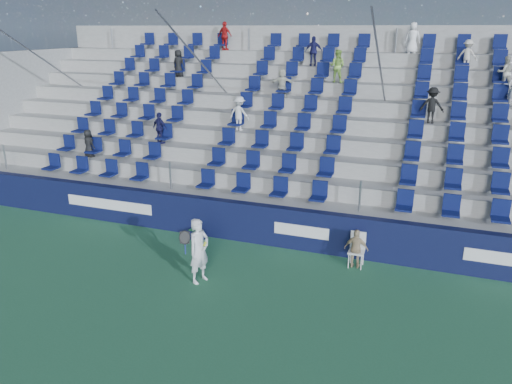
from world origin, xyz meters
TOP-DOWN VIEW (x-y plane):
  - ground at (0.00, 0.00)m, footprint 70.00×70.00m
  - sponsor_wall at (0.00, 3.15)m, footprint 24.00×0.32m
  - grandstand at (0.00, 8.24)m, footprint 24.00×8.17m
  - tennis_player at (-0.42, 0.38)m, footprint 0.69×0.71m
  - line_judge_chair at (3.15, 2.65)m, footprint 0.41×0.42m
  - line_judge at (3.15, 2.50)m, footprint 0.63×0.26m
  - ball_bin at (-1.72, 2.75)m, footprint 0.55×0.42m

SIDE VIEW (x-z plane):
  - ground at x=0.00m, z-range 0.00..0.00m
  - ball_bin at x=-1.72m, z-range 0.01..0.29m
  - line_judge_chair at x=3.15m, z-range 0.07..1.01m
  - line_judge at x=3.15m, z-range 0.00..1.08m
  - sponsor_wall at x=0.00m, z-range 0.00..1.20m
  - tennis_player at x=-0.42m, z-range 0.00..1.68m
  - grandstand at x=0.00m, z-range -1.18..5.45m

